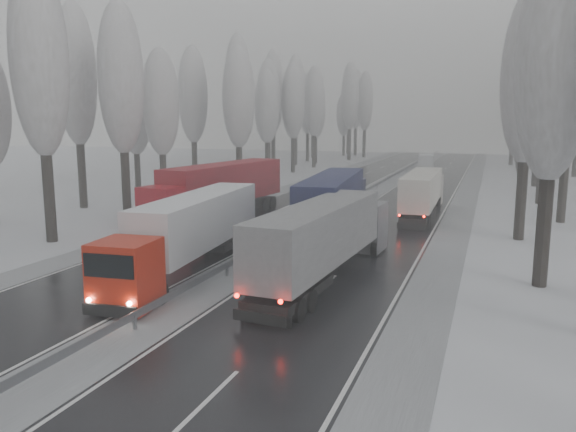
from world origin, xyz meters
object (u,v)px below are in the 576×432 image
Objects in this scene: truck_grey_tarp at (327,235)px; box_truck_distant at (426,162)px; truck_blue_box at (335,200)px; truck_cream_box at (423,190)px; truck_red_white at (191,228)px; truck_red_red at (218,188)px.

box_truck_distant is at bearing 95.51° from truck_grey_tarp.
truck_grey_tarp is 11.57m from truck_blue_box.
truck_cream_box is 24.11m from truck_red_white.
box_truck_distant is 66.52m from truck_red_white.
truck_cream_box is (4.92, 10.16, -0.31)m from truck_blue_box.
box_truck_distant is 53.11m from truck_red_red.
box_truck_distant is 0.41× the size of truck_red_red.
truck_red_white is at bearing -117.03° from truck_blue_box.
truck_red_white reaches higher than truck_cream_box.
truck_red_red reaches higher than truck_grey_tarp.
truck_grey_tarp reaches higher than box_truck_distant.
truck_cream_box is at bearing 87.47° from truck_grey_tarp.
truck_blue_box is at bearing 106.82° from truck_grey_tarp.
truck_grey_tarp is 21.54m from truck_cream_box.
truck_red_red reaches higher than truck_cream_box.
truck_cream_box is 44.43m from box_truck_distant.
truck_red_red is (-13.02, 13.60, 0.30)m from truck_grey_tarp.
box_truck_distant is at bearing 95.08° from truck_cream_box.
truck_red_red is (-5.73, 14.31, 0.32)m from truck_red_white.
truck_blue_box reaches higher than truck_grey_tarp.
truck_grey_tarp is 65.66m from box_truck_distant.
truck_red_red is at bearing 106.15° from truck_red_white.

